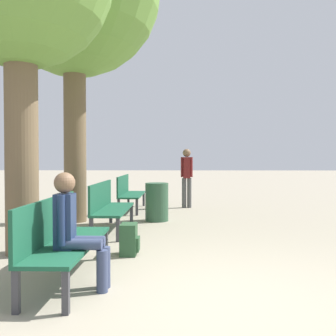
% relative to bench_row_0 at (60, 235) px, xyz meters
% --- Properties ---
extents(ground_plane, '(80.00, 80.00, 0.00)m').
position_rel_bench_row_0_xyz_m(ground_plane, '(1.66, -0.62, -0.51)').
color(ground_plane, gray).
extents(bench_row_0, '(0.53, 1.88, 0.91)m').
position_rel_bench_row_0_xyz_m(bench_row_0, '(0.00, 0.00, 0.00)').
color(bench_row_0, '#195138').
rests_on(bench_row_0, ground_plane).
extents(bench_row_1, '(0.53, 1.88, 0.91)m').
position_rel_bench_row_0_xyz_m(bench_row_1, '(0.00, 2.84, 0.00)').
color(bench_row_1, '#195138').
rests_on(bench_row_1, ground_plane).
extents(bench_row_2, '(0.53, 1.88, 0.91)m').
position_rel_bench_row_0_xyz_m(bench_row_2, '(0.00, 5.69, 0.00)').
color(bench_row_2, '#195138').
rests_on(bench_row_2, ground_plane).
extents(person_seated, '(0.56, 0.32, 1.21)m').
position_rel_bench_row_0_xyz_m(person_seated, '(0.24, -0.28, 0.14)').
color(person_seated, '#384260').
rests_on(person_seated, ground_plane).
extents(backpack, '(0.26, 0.31, 0.44)m').
position_rel_bench_row_0_xyz_m(backpack, '(0.62, 1.13, -0.29)').
color(backpack, '#284C2D').
rests_on(backpack, ground_plane).
extents(pedestrian_near, '(0.33, 0.23, 1.63)m').
position_rel_bench_row_0_xyz_m(pedestrian_near, '(1.55, 6.24, 0.42)').
color(pedestrian_near, '#4C4C4C').
rests_on(pedestrian_near, ground_plane).
extents(trash_bin, '(0.50, 0.50, 0.83)m').
position_rel_bench_row_0_xyz_m(trash_bin, '(0.85, 4.03, -0.10)').
color(trash_bin, '#2D5138').
rests_on(trash_bin, ground_plane).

